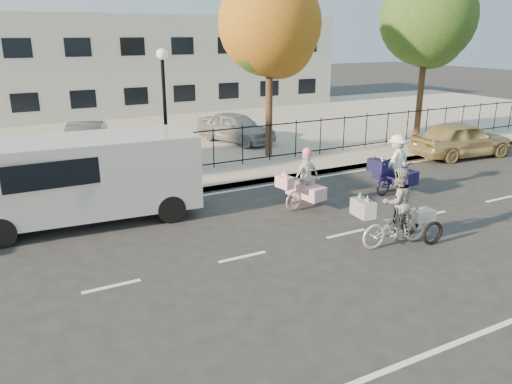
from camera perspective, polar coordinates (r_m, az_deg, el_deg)
ground at (r=11.67m, az=-1.55°, el=-7.45°), size 120.00×120.00×0.00m
road_markings at (r=11.67m, az=-1.55°, el=-7.43°), size 60.00×9.52×0.01m
curb at (r=16.02m, az=-9.64°, el=-0.29°), size 60.00×0.10×0.15m
sidewalk at (r=16.98m, az=-10.79°, el=0.69°), size 60.00×2.20×0.15m
parking_lot at (r=25.39m, az=-16.93°, el=5.89°), size 60.00×15.60×0.15m
iron_fence at (r=17.78m, az=-12.02°, el=4.15°), size 58.00×0.06×1.50m
building at (r=34.84m, az=-20.83°, el=13.42°), size 34.00×10.00×6.00m
lamppost at (r=17.17m, az=-10.48°, el=11.27°), size 0.36×0.36×4.33m
street_sign at (r=16.89m, az=-17.78°, el=4.77°), size 0.85×0.06×1.80m
zebra_trike at (r=12.51m, az=15.73°, el=-2.63°), size 2.29×0.91×1.96m
unicorn_bike at (r=14.71m, az=5.64°, el=0.69°), size 1.84×1.31×1.82m
bull_bike at (r=16.64m, az=15.61°, el=2.45°), size 2.11×1.47×1.91m
white_van at (r=14.15m, az=-19.62°, el=1.61°), size 6.68×2.65×2.32m
gold_sedan at (r=22.49m, az=22.46°, el=5.60°), size 4.53×2.18×1.49m
lot_car_c at (r=21.54m, az=-18.95°, el=5.67°), size 2.54×4.21×1.31m
lot_car_d at (r=23.02m, az=-2.32°, el=7.39°), size 2.89×4.28×1.35m
tree_mid at (r=20.17m, az=1.85°, el=18.10°), size 3.97×3.97×7.27m
tree_east at (r=24.49m, az=19.14°, el=17.84°), size 4.20×4.20×7.70m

